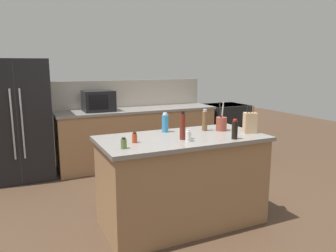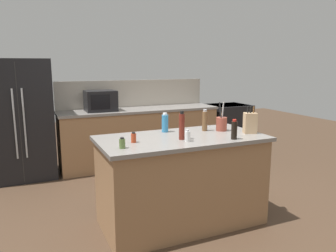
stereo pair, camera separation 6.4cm
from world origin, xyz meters
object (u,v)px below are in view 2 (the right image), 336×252
Objects in this scene: range_oven at (227,128)px; microwave at (101,101)px; spice_jar_oregano at (122,143)px; vinegar_bottle at (182,126)px; spice_jar_paprika at (134,138)px; salt_shaker at (187,136)px; refrigerator at (20,120)px; dish_soap_bottle at (165,123)px; knife_block at (250,123)px; pepper_grinder at (205,121)px; soy_sauce_bottle at (234,130)px; utensil_crock at (221,123)px.

range_oven is 1.95× the size of microwave.
spice_jar_oregano is 0.35× the size of vinegar_bottle.
salt_shaker is at bearing -18.41° from spice_jar_paprika.
dish_soap_bottle is at bearing -53.29° from refrigerator.
knife_block is 1.20× the size of pepper_grinder.
microwave is at bearing 134.37° from knife_block.
salt_shaker is 0.49m from dish_soap_bottle.
range_oven is at bearing 47.62° from vinegar_bottle.
vinegar_bottle is 0.52m from soy_sauce_bottle.
pepper_grinder is 0.85× the size of vinegar_bottle.
utensil_crock reaches higher than range_oven.
utensil_crock is 1.33× the size of pepper_grinder.
knife_block is at bearing -46.40° from refrigerator.
spice_jar_oregano is (-1.44, -0.07, -0.07)m from knife_block.
salt_shaker is at bearing -87.36° from dish_soap_bottle.
spice_jar_oregano is (-1.23, -0.31, -0.04)m from utensil_crock.
spice_jar_paprika is at bearing 171.29° from vinegar_bottle.
utensil_crock is 3.18× the size of spice_jar_paprika.
refrigerator is 2.60m from spice_jar_oregano.
microwave is 4.15× the size of salt_shaker.
knife_block reaches higher than pepper_grinder.
salt_shaker is 1.16× the size of spice_jar_oregano.
soy_sauce_bottle is (-1.63, -2.51, 0.57)m from range_oven.
salt_shaker is 0.47× the size of pepper_grinder.
microwave reaches higher than salt_shaker.
knife_block is at bearing -4.28° from spice_jar_paprika.
knife_block is 1.38× the size of dish_soap_bottle.
refrigerator reaches higher than soy_sauce_bottle.
spice_jar_oregano is 0.47× the size of dish_soap_bottle.
knife_block is 2.54× the size of salt_shaker.
microwave is 2.44m from spice_jar_oregano.
vinegar_bottle is at bearing 100.62° from salt_shaker.
microwave is 1.96× the size of pepper_grinder.
range_oven is 2.70m from pepper_grinder.
refrigerator is at bearing 121.86° from vinegar_bottle.
utensil_crock is (0.88, -2.10, -0.08)m from microwave.
utensil_crock reaches higher than salt_shaker.
range_oven is 4.38× the size of dish_soap_bottle.
salt_shaker is 1.13× the size of spice_jar_paprika.
soy_sauce_bottle is (0.48, -0.20, -0.04)m from vinegar_bottle.
salt_shaker is at bearing -79.38° from vinegar_bottle.
spice_jar_oregano is (-2.74, -2.41, 0.52)m from range_oven.
spice_jar_oregano is at bearing -165.93° from utensil_crock.
salt_shaker is (1.49, -2.45, 0.12)m from refrigerator.
spice_jar_oregano is at bearing -138.69° from range_oven.
knife_block is (-1.31, -2.34, 0.59)m from range_oven.
knife_block reaches higher than spice_jar_paprika.
soy_sauce_bottle is at bearing -123.03° from range_oven.
soy_sauce_bottle reaches higher than spice_jar_paprika.
utensil_crock is 0.19m from pepper_grinder.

